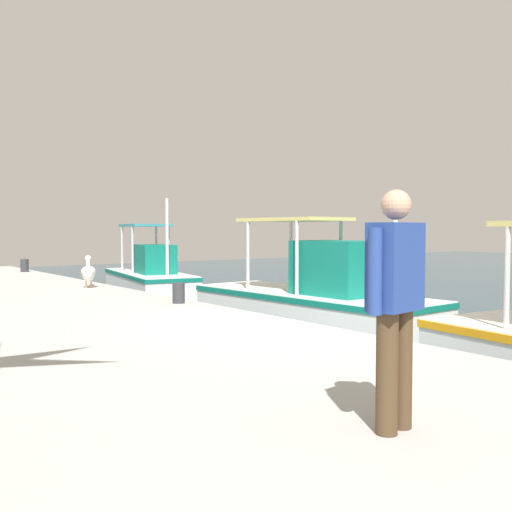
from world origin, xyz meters
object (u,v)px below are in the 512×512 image
(fisherman_standing, at_px, (395,297))
(mooring_bollard_second, at_px, (179,293))
(fishing_boat_second, at_px, (314,301))
(fishing_boat_nearest, at_px, (150,279))
(mooring_bollard_nearest, at_px, (25,265))
(pelican, at_px, (88,272))

(fisherman_standing, distance_m, mooring_bollard_second, 8.03)
(fishing_boat_second, bearing_deg, fishing_boat_nearest, 179.85)
(fisherman_standing, bearing_deg, fishing_boat_nearest, 159.91)
(fisherman_standing, height_order, mooring_bollard_nearest, fisherman_standing)
(pelican, bearing_deg, mooring_bollard_second, 4.03)
(fisherman_standing, relative_size, mooring_bollard_nearest, 4.00)
(pelican, bearing_deg, fisherman_standing, -10.36)
(fishing_boat_nearest, relative_size, mooring_bollard_second, 13.71)
(fishing_boat_second, height_order, pelican, fishing_boat_second)
(fishing_boat_nearest, height_order, mooring_bollard_nearest, fishing_boat_nearest)
(pelican, bearing_deg, mooring_bollard_nearest, 177.56)
(fishing_boat_second, relative_size, pelican, 6.55)
(pelican, xyz_separation_m, mooring_bollard_second, (4.15, 0.29, -0.19))
(pelican, distance_m, fisherman_standing, 11.97)
(pelican, xyz_separation_m, fisherman_standing, (11.76, -2.15, 0.59))
(pelican, distance_m, mooring_bollard_second, 4.17)
(fisherman_standing, relative_size, mooring_bollard_second, 4.32)
(fishing_boat_second, xyz_separation_m, mooring_bollard_second, (-0.70, -3.03, 0.32))
(pelican, height_order, mooring_bollard_second, pelican)
(fishing_boat_second, bearing_deg, mooring_bollard_nearest, -165.48)
(fishing_boat_second, height_order, mooring_bollard_second, fishing_boat_second)
(fishing_boat_second, distance_m, fisherman_standing, 8.88)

